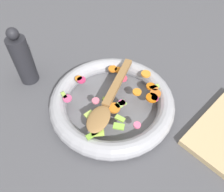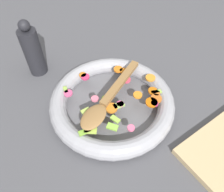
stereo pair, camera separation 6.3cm
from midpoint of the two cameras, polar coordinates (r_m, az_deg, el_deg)
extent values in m
plane|color=#4C4C51|center=(0.67, 2.69, -2.95)|extent=(4.00, 4.00, 0.00)
cylinder|color=slate|center=(0.66, 2.71, -2.63)|extent=(0.32, 0.32, 0.01)
torus|color=#9E9EA5|center=(0.65, 2.77, -1.60)|extent=(0.37, 0.37, 0.05)
cylinder|color=orange|center=(0.62, 13.15, -1.83)|extent=(0.04, 0.04, 0.01)
cylinder|color=orange|center=(0.65, 13.34, 1.14)|extent=(0.03, 0.03, 0.01)
cylinder|color=orange|center=(0.65, 14.23, 0.50)|extent=(0.03, 0.03, 0.01)
cylinder|color=orange|center=(0.63, 9.55, 0.10)|extent=(0.03, 0.03, 0.01)
cylinder|color=orange|center=(0.60, 2.86, -3.34)|extent=(0.05, 0.05, 0.01)
cylinder|color=orange|center=(0.70, 4.20, 6.83)|extent=(0.04, 0.04, 0.01)
cylinder|color=orange|center=(0.69, 12.59, 4.51)|extent=(0.04, 0.04, 0.01)
cylinder|color=orange|center=(0.64, 14.23, -0.84)|extent=(0.04, 0.04, 0.01)
cylinder|color=orange|center=(0.68, -5.05, 5.31)|extent=(0.03, 0.03, 0.01)
cylinder|color=orange|center=(0.70, 5.52, 6.43)|extent=(0.03, 0.03, 0.01)
cube|color=#9FD250|center=(0.65, 14.18, 0.87)|extent=(0.03, 0.02, 0.01)
cube|color=#93CE46|center=(0.56, 3.34, -8.25)|extent=(0.03, 0.03, 0.01)
cube|color=#9CC34F|center=(0.65, -9.33, 1.39)|extent=(0.02, 0.03, 0.01)
cube|color=#A8C843|center=(0.57, -2.55, -6.82)|extent=(0.02, 0.03, 0.01)
cube|color=#A8D060|center=(0.60, 4.73, -2.62)|extent=(0.03, 0.02, 0.01)
cube|color=#9FD14B|center=(0.58, 3.99, -6.26)|extent=(0.02, 0.03, 0.01)
cube|color=#80B738|center=(0.56, -3.95, -9.52)|extent=(0.03, 0.02, 0.01)
cube|color=#AFD34A|center=(0.56, -2.38, -9.23)|extent=(0.04, 0.03, 0.01)
cube|color=#B2CF57|center=(0.59, -3.86, -4.21)|extent=(0.03, 0.02, 0.01)
cube|color=#88BF30|center=(0.62, 1.23, -0.86)|extent=(0.02, 0.02, 0.01)
cube|color=#BFC85A|center=(0.57, -3.40, -7.47)|extent=(0.02, 0.03, 0.01)
cylinder|color=#D63162|center=(0.68, -4.40, 4.87)|extent=(0.03, 0.03, 0.01)
cylinder|color=pink|center=(0.62, -1.61, -0.91)|extent=(0.03, 0.03, 0.01)
cylinder|color=#D6445F|center=(0.67, 6.42, 4.09)|extent=(0.04, 0.04, 0.01)
cylinder|color=#D72E67|center=(0.62, 13.87, -2.07)|extent=(0.03, 0.03, 0.01)
cylinder|color=#D45287|center=(0.61, 5.08, -2.33)|extent=(0.03, 0.03, 0.01)
cylinder|color=#DF5083|center=(0.64, -8.65, 0.54)|extent=(0.03, 0.03, 0.01)
cylinder|color=pink|center=(0.57, 8.20, -8.48)|extent=(0.03, 0.03, 0.01)
cube|color=olive|center=(0.65, 4.99, 3.47)|extent=(0.19, 0.10, 0.01)
ellipsoid|color=olive|center=(0.57, -1.66, -5.63)|extent=(0.11, 0.09, 0.01)
cylinder|color=#232328|center=(0.76, -17.65, 10.65)|extent=(0.06, 0.06, 0.16)
sphere|color=#232328|center=(0.70, -19.59, 16.86)|extent=(0.04, 0.04, 0.04)
camera|label=1|loc=(0.03, -87.13, 3.36)|focal=35.00mm
camera|label=2|loc=(0.03, 92.87, -3.36)|focal=35.00mm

